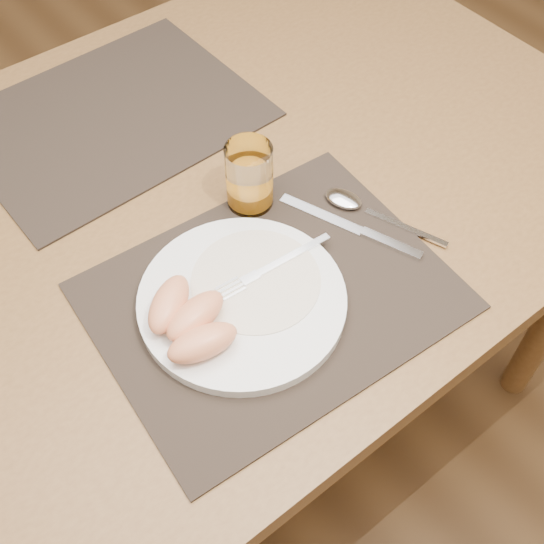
{
  "coord_description": "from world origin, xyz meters",
  "views": [
    {
      "loc": [
        -0.32,
        -0.62,
        1.49
      ],
      "look_at": [
        0.01,
        -0.2,
        0.77
      ],
      "focal_mm": 45.0,
      "sensor_mm": 36.0,
      "label": 1
    }
  ],
  "objects": [
    {
      "name": "placemat_near",
      "position": [
        -0.01,
        -0.22,
        0.75
      ],
      "size": [
        0.47,
        0.38,
        0.0
      ],
      "primitive_type": "cube",
      "rotation": [
        0.0,
        0.0,
        -0.06
      ],
      "color": "#2B221B",
      "rests_on": "table"
    },
    {
      "name": "fork",
      "position": [
        0.0,
        -0.19,
        0.77
      ],
      "size": [
        0.18,
        0.03,
        0.0
      ],
      "color": "silver",
      "rests_on": "plate"
    },
    {
      "name": "juice_glass",
      "position": [
        0.07,
        -0.07,
        0.8
      ],
      "size": [
        0.07,
        0.07,
        0.1
      ],
      "color": "white",
      "rests_on": "placemat_near"
    },
    {
      "name": "placemat_far",
      "position": [
        0.01,
        0.22,
        0.75
      ],
      "size": [
        0.46,
        0.36,
        0.0
      ],
      "primitive_type": "cube",
      "rotation": [
        0.0,
        0.0,
        0.03
      ],
      "color": "#2B221B",
      "rests_on": "table"
    },
    {
      "name": "plate_dressing",
      "position": [
        -0.02,
        -0.2,
        0.77
      ],
      "size": [
        0.17,
        0.17,
        0.0
      ],
      "color": "white",
      "rests_on": "plate"
    },
    {
      "name": "plate",
      "position": [
        -0.05,
        -0.21,
        0.76
      ],
      "size": [
        0.27,
        0.27,
        0.02
      ],
      "primitive_type": "cylinder",
      "color": "white",
      "rests_on": "placemat_near"
    },
    {
      "name": "spoon",
      "position": [
        0.18,
        -0.17,
        0.76
      ],
      "size": [
        0.09,
        0.19,
        0.01
      ],
      "color": "silver",
      "rests_on": "placemat_near"
    },
    {
      "name": "knife",
      "position": [
        0.16,
        -0.21,
        0.76
      ],
      "size": [
        0.09,
        0.21,
        0.01
      ],
      "color": "silver",
      "rests_on": "placemat_near"
    },
    {
      "name": "ground",
      "position": [
        0.0,
        0.0,
        0.0
      ],
      "size": [
        5.0,
        5.0,
        0.0
      ],
      "primitive_type": "plane",
      "color": "brown",
      "rests_on": "ground"
    },
    {
      "name": "grapefruit_wedges",
      "position": [
        -0.12,
        -0.21,
        0.79
      ],
      "size": [
        0.11,
        0.14,
        0.04
      ],
      "color": "#E58E5D",
      "rests_on": "plate"
    },
    {
      "name": "table",
      "position": [
        0.0,
        0.0,
        0.67
      ],
      "size": [
        1.4,
        0.9,
        0.75
      ],
      "color": "brown",
      "rests_on": "ground"
    }
  ]
}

